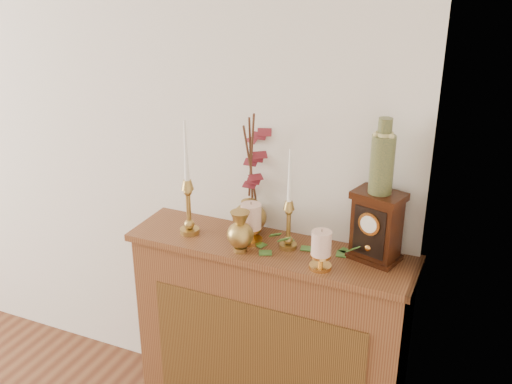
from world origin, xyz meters
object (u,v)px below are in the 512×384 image
at_px(bud_vase, 240,232).
at_px(ginger_jar, 255,177).
at_px(ceramic_vase, 382,160).
at_px(mantel_clock, 376,227).
at_px(candlestick_left, 188,198).
at_px(candlestick_center, 289,217).

height_order(bud_vase, ginger_jar, ginger_jar).
bearing_deg(bud_vase, ceramic_vase, 17.29).
distance_m(bud_vase, mantel_clock, 0.55).
bearing_deg(candlestick_left, ceramic_vase, 7.07).
bearing_deg(ginger_jar, candlestick_center, -28.50).
bearing_deg(mantel_clock, bud_vase, -147.49).
bearing_deg(ginger_jar, ceramic_vase, -5.67).
distance_m(candlestick_center, ceramic_vase, 0.45).
relative_size(candlestick_center, bud_vase, 2.44).
bearing_deg(candlestick_center, ceramic_vase, 8.74).
height_order(candlestick_left, mantel_clock, candlestick_left).
height_order(ginger_jar, mantel_clock, ginger_jar).
xyz_separation_m(mantel_clock, ceramic_vase, (0.00, 0.00, 0.28)).
bearing_deg(candlestick_left, mantel_clock, 6.89).
xyz_separation_m(candlestick_center, ginger_jar, (-0.20, 0.11, 0.11)).
height_order(candlestick_left, candlestick_center, candlestick_left).
relative_size(candlestick_left, ginger_jar, 0.92).
bearing_deg(ceramic_vase, mantel_clock, -105.46).
bearing_deg(candlestick_left, bud_vase, -12.90).
xyz_separation_m(bud_vase, ceramic_vase, (0.52, 0.16, 0.33)).
relative_size(bud_vase, ginger_jar, 0.32).
relative_size(bud_vase, ceramic_vase, 0.60).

